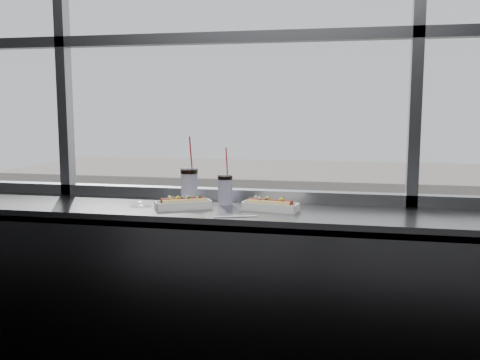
% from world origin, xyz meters
% --- Properties ---
extents(wall_back_lower, '(6.00, 0.00, 6.00)m').
position_xyz_m(wall_back_lower, '(0.00, 1.50, 0.55)').
color(wall_back_lower, black).
rests_on(wall_back_lower, ground).
extents(counter, '(6.00, 0.55, 0.06)m').
position_xyz_m(counter, '(0.00, 1.23, 1.07)').
color(counter, gray).
rests_on(counter, ground).
extents(counter_fascia, '(6.00, 0.04, 1.04)m').
position_xyz_m(counter_fascia, '(0.00, 0.97, 0.55)').
color(counter_fascia, gray).
rests_on(counter_fascia, ground).
extents(hotdog_tray_left, '(0.30, 0.22, 0.07)m').
position_xyz_m(hotdog_tray_left, '(-0.16, 1.16, 1.13)').
color(hotdog_tray_left, white).
rests_on(hotdog_tray_left, counter).
extents(hotdog_tray_right, '(0.30, 0.14, 0.07)m').
position_xyz_m(hotdog_tray_right, '(0.29, 1.21, 1.13)').
color(hotdog_tray_right, white).
rests_on(hotdog_tray_right, counter).
extents(soda_cup_left, '(0.10, 0.10, 0.37)m').
position_xyz_m(soda_cup_left, '(-0.18, 1.35, 1.21)').
color(soda_cup_left, white).
rests_on(soda_cup_left, counter).
extents(soda_cup_right, '(0.08, 0.08, 0.31)m').
position_xyz_m(soda_cup_right, '(0.02, 1.33, 1.19)').
color(soda_cup_right, white).
rests_on(soda_cup_right, counter).
extents(loose_straw, '(0.20, 0.07, 0.01)m').
position_xyz_m(loose_straw, '(0.15, 1.01, 1.10)').
color(loose_straw, white).
rests_on(loose_straw, counter).
extents(wrapper, '(0.11, 0.08, 0.03)m').
position_xyz_m(wrapper, '(-0.41, 1.20, 1.11)').
color(wrapper, silver).
rests_on(wrapper, counter).
extents(plaza_ground, '(120.00, 120.00, 0.00)m').
position_xyz_m(plaza_ground, '(0.00, 45.00, -11.00)').
color(plaza_ground, '#BCBCBC').
rests_on(plaza_ground, ground).
extents(far_sidewalk, '(80.00, 6.00, 0.04)m').
position_xyz_m(far_sidewalk, '(0.00, 29.50, -10.98)').
color(far_sidewalk, '#BCBCBC').
rests_on(far_sidewalk, plaza_ground).
extents(far_building, '(50.00, 14.00, 8.00)m').
position_xyz_m(far_building, '(0.00, 39.50, -7.00)').
color(far_building, gray).
rests_on(far_building, plaza_ground).
extents(car_far_b, '(3.37, 7.09, 2.30)m').
position_xyz_m(car_far_b, '(1.43, 25.50, -9.79)').
color(car_far_b, '#AF0037').
rests_on(car_far_b, street_asphalt).
extents(car_far_a, '(3.30, 6.57, 2.11)m').
position_xyz_m(car_far_a, '(-10.10, 25.50, -9.89)').
color(car_far_a, black).
rests_on(car_far_a, street_asphalt).
extents(pedestrian_c, '(0.64, 0.85, 1.92)m').
position_xyz_m(pedestrian_c, '(4.11, 28.96, -10.00)').
color(pedestrian_c, '#66605B').
rests_on(pedestrian_c, far_sidewalk).
extents(tree_left, '(3.64, 3.64, 5.69)m').
position_xyz_m(tree_left, '(-9.90, 29.50, -7.14)').
color(tree_left, '#47382B').
rests_on(tree_left, far_sidewalk).
extents(tree_center, '(3.01, 3.01, 4.70)m').
position_xyz_m(tree_center, '(2.46, 29.50, -7.81)').
color(tree_center, '#47382B').
rests_on(tree_center, far_sidewalk).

